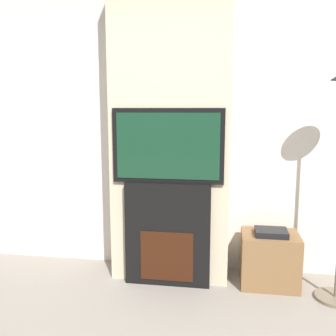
{
  "coord_description": "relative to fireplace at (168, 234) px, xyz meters",
  "views": [
    {
      "loc": [
        0.48,
        -1.43,
        1.5
      ],
      "look_at": [
        0.0,
        1.61,
        1.01
      ],
      "focal_mm": 40.0,
      "sensor_mm": 36.0,
      "label": 1
    }
  ],
  "objects": [
    {
      "name": "chimney_breast",
      "position": [
        0.0,
        0.19,
        0.91
      ],
      "size": [
        1.02,
        0.39,
        2.7
      ],
      "color": "beige",
      "rests_on": "ground_plane"
    },
    {
      "name": "wall_back",
      "position": [
        0.0,
        0.42,
        0.91
      ],
      "size": [
        6.0,
        0.06,
        2.7
      ],
      "color": "silver",
      "rests_on": "ground_plane"
    },
    {
      "name": "television",
      "position": [
        0.0,
        -0.0,
        0.76
      ],
      "size": [
        0.93,
        0.07,
        0.62
      ],
      "color": "black",
      "rests_on": "fireplace"
    },
    {
      "name": "fireplace",
      "position": [
        0.0,
        0.0,
        0.0
      ],
      "size": [
        0.73,
        0.15,
        0.89
      ],
      "color": "black",
      "rests_on": "ground_plane"
    },
    {
      "name": "media_stand",
      "position": [
        0.87,
        0.11,
        -0.21
      ],
      "size": [
        0.48,
        0.39,
        0.5
      ],
      "color": "brown",
      "rests_on": "ground_plane"
    }
  ]
}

